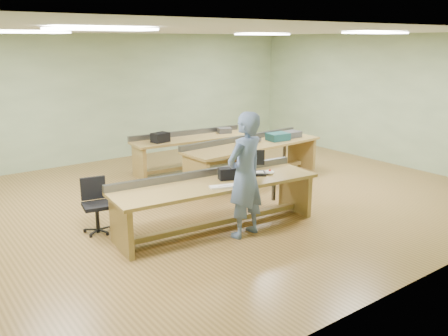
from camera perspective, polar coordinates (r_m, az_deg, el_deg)
The scene contains 22 objects.
floor at distance 8.76m, azimuth -1.73°, elevation -3.83°, with size 10.00×10.00×0.00m, color olive.
ceiling at distance 8.28m, azimuth -1.90°, elevation 16.19°, with size 10.00×10.00×0.00m, color silver.
wall_back at distance 11.88m, azimuth -12.94°, elevation 8.26°, with size 10.00×0.04×3.00m, color #A4BB8E.
wall_front at distance 5.64m, azimuth 21.90°, elevation 0.18°, with size 10.00×0.04×3.00m, color #A4BB8E.
wall_right at distance 11.93m, azimuth 18.59°, elevation 7.89°, with size 0.04×8.00×3.00m, color #A4BB8E.
fluor_panels at distance 8.28m, azimuth -1.90°, elevation 15.98°, with size 6.20×3.50×0.03m.
workbench_front at distance 7.31m, azimuth -1.01°, elevation -3.07°, with size 3.35×1.16×0.86m.
workbench_mid at distance 10.00m, azimuth 3.45°, elevation 1.93°, with size 3.30×1.08×0.86m.
workbench_back at distance 10.64m, azimuth -3.87°, elevation 2.67°, with size 2.81×0.96×0.86m.
person at distance 6.92m, azimuth 2.54°, elevation -0.88°, with size 0.68×0.45×1.88m, color slate.
laptop_base at distance 7.66m, azimuth 3.81°, elevation -0.65°, with size 0.32×0.26×0.03m, color black.
laptop_screen at distance 7.72m, azimuth 3.73°, elevation 1.27°, with size 0.32×0.02×0.25m, color black.
keyboard at distance 6.99m, azimuth 0.06°, elevation -2.21°, with size 0.44×0.15×0.03m, color silver.
trackball_mouse at distance 7.69m, azimuth 5.52°, elevation -0.49°, with size 0.14×0.16×0.07m, color white.
camera_bag at distance 7.36m, azimuth 0.41°, elevation -0.68°, with size 0.27×0.17×0.18m, color black.
task_chair at distance 7.51m, azimuth -15.08°, elevation -5.21°, with size 0.53×0.53×0.83m.
parts_bin_teal at distance 10.32m, azimuth 6.50°, elevation 3.77°, with size 0.45×0.34×0.16m, color #153F44.
parts_bin_grey at distance 10.67m, azimuth 7.94°, elevation 4.03°, with size 0.48×0.30×0.13m, color #3A3A3C.
mug at distance 10.07m, azimuth 4.16°, elevation 3.40°, with size 0.14×0.14×0.11m, color #3A3A3C.
drinks_can at distance 9.74m, azimuth 1.55°, elevation 3.06°, with size 0.06×0.06×0.12m, color silver.
storage_box_back at distance 10.15m, azimuth -7.67°, elevation 3.66°, with size 0.35×0.25×0.20m, color black.
tray_back at distance 11.06m, azimuth 0.08°, elevation 4.54°, with size 0.30×0.22×0.12m, color #3A3A3C.
Camera 1 is at (-4.69, -6.83, 2.85)m, focal length 38.00 mm.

